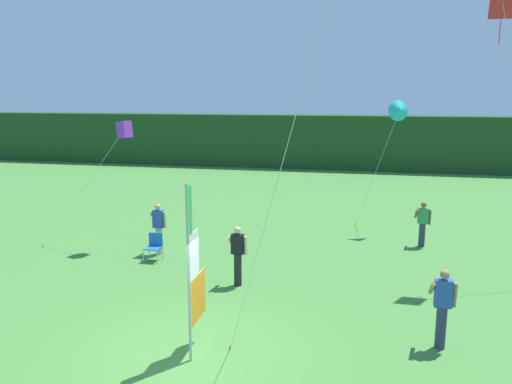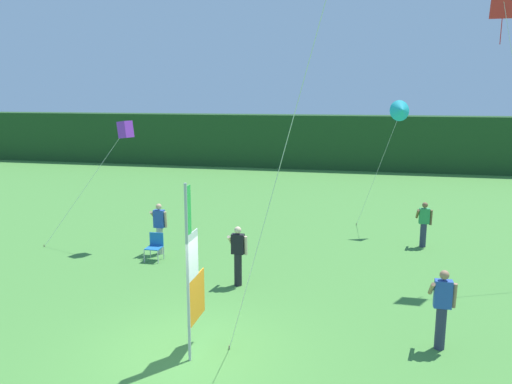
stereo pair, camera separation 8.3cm
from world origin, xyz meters
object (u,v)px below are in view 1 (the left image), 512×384
person_far_left (238,254)px  kite_cyan_delta_1 (400,110)px  person_near_banner (159,227)px  banner_flag (194,274)px  kite_purple_box_5 (124,130)px  person_far_right (423,223)px  folding_chair (154,245)px  person_mid_field (442,307)px  kite_red_diamond_0 (505,16)px

person_far_left → kite_cyan_delta_1: kite_cyan_delta_1 is taller
person_near_banner → banner_flag: bearing=-61.2°
person_near_banner → kite_purple_box_5: (-1.43, 0.65, 3.23)m
banner_flag → kite_purple_box_5: bearing=125.3°
banner_flag → kite_cyan_delta_1: size_ratio=0.71×
person_far_left → kite_purple_box_5: bearing=148.7°
person_far_right → folding_chair: 9.46m
banner_flag → kite_purple_box_5: size_ratio=0.83×
person_mid_field → kite_purple_box_5: size_ratio=0.39×
person_far_right → kite_red_diamond_0: bearing=-58.3°
person_mid_field → kite_purple_box_5: kite_purple_box_5 is taller
banner_flag → person_far_right: banner_flag is taller
kite_cyan_delta_1 → kite_red_diamond_0: bearing=-61.7°
person_mid_field → kite_cyan_delta_1: size_ratio=0.34×
person_mid_field → kite_purple_box_5: (-9.93, 5.50, 3.22)m
folding_chair → banner_flag: bearing=-59.2°
banner_flag → kite_purple_box_5: (-4.83, 6.83, 2.39)m
person_far_left → folding_chair: (-3.25, 1.62, -0.42)m
person_mid_field → person_far_right: (0.41, 7.63, -0.08)m
folding_chair → kite_red_diamond_0: size_ratio=0.11×
banner_flag → person_mid_field: size_ratio=2.10×
person_near_banner → person_mid_field: person_mid_field is taller
banner_flag → person_far_left: size_ratio=2.13×
folding_chair → kite_purple_box_5: (-1.52, 1.28, 3.66)m
kite_red_diamond_0 → person_far_right: bearing=121.7°
kite_red_diamond_0 → person_near_banner: bearing=-178.2°
person_far_right → kite_purple_box_5: (-10.34, -2.13, 3.30)m
kite_red_diamond_0 → kite_purple_box_5: 12.34m
person_mid_field → person_far_left: size_ratio=1.02×
person_far_right → folding_chair: (-8.82, -3.40, -0.36)m
person_far_right → kite_cyan_delta_1: 4.48m
folding_chair → kite_cyan_delta_1: 10.52m
banner_flag → kite_cyan_delta_1: bearing=67.1°
person_far_left → person_far_right: 7.50m
person_mid_field → kite_red_diamond_0: bearing=69.5°
person_far_left → kite_purple_box_5: (-4.77, 2.90, 3.24)m
person_far_left → person_far_right: (5.57, 5.02, -0.06)m
folding_chair → kite_cyan_delta_1: kite_cyan_delta_1 is taller
person_mid_field → person_far_left: (-5.16, 2.61, -0.02)m
banner_flag → person_far_right: size_ratio=2.27×
person_mid_field → person_far_right: bearing=86.9°
folding_chair → person_far_right: bearing=21.1°
person_mid_field → kite_cyan_delta_1: 10.37m
person_near_banner → kite_purple_box_5: bearing=155.4°
person_near_banner → kite_red_diamond_0: size_ratio=0.21×
kite_red_diamond_0 → person_far_left: bearing=-160.1°
banner_flag → kite_cyan_delta_1: 12.27m
person_far_right → kite_red_diamond_0: size_ratio=0.19×
folding_chair → kite_purple_box_5: 4.17m
person_near_banner → folding_chair: size_ratio=1.98×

